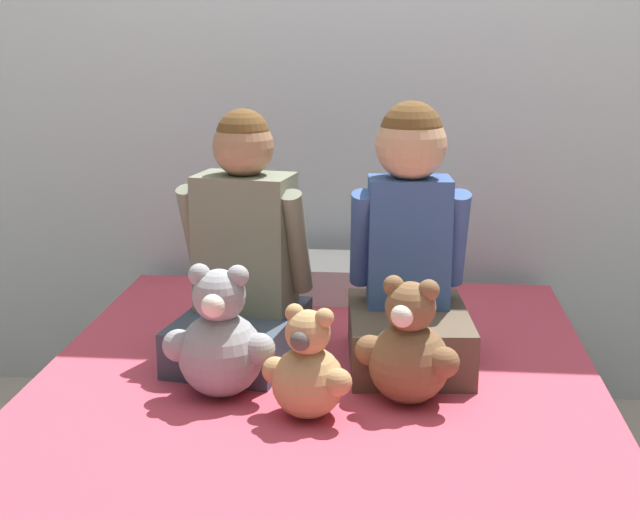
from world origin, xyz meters
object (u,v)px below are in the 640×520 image
(bed, at_px, (313,479))
(teddy_bear_between_children, at_px, (309,371))
(child_on_right, at_px, (409,259))
(pillow_at_headboard, at_px, (338,277))
(child_on_left, at_px, (243,260))
(teddy_bear_held_by_right_child, at_px, (409,350))
(teddy_bear_held_by_left_child, at_px, (220,341))

(bed, relative_size, teddy_bear_between_children, 7.63)
(child_on_right, bearing_deg, teddy_bear_between_children, -124.88)
(child_on_right, xyz_separation_m, pillow_at_headboard, (-0.22, 0.55, -0.21))
(child_on_left, relative_size, teddy_bear_held_by_right_child, 2.15)
(teddy_bear_between_children, relative_size, pillow_at_headboard, 0.46)
(teddy_bear_held_by_right_child, relative_size, teddy_bear_between_children, 1.16)
(teddy_bear_held_by_left_child, bearing_deg, bed, 6.41)
(child_on_right, height_order, teddy_bear_held_by_right_child, child_on_right)
(teddy_bear_held_by_left_child, relative_size, teddy_bear_between_children, 1.23)
(bed, relative_size, child_on_left, 3.06)
(bed, relative_size, teddy_bear_held_by_right_child, 6.58)
(child_on_left, distance_m, teddy_bear_between_children, 0.45)
(child_on_right, height_order, teddy_bear_between_children, child_on_right)
(teddy_bear_held_by_left_child, relative_size, teddy_bear_held_by_right_child, 1.06)
(teddy_bear_between_children, height_order, pillow_at_headboard, teddy_bear_between_children)
(child_on_right, bearing_deg, teddy_bear_held_by_right_child, -94.43)
(bed, height_order, teddy_bear_between_children, teddy_bear_between_children)
(child_on_right, distance_m, teddy_bear_held_by_left_child, 0.53)
(teddy_bear_held_by_left_child, distance_m, teddy_bear_between_children, 0.24)
(pillow_at_headboard, bearing_deg, child_on_right, -68.40)
(pillow_at_headboard, bearing_deg, teddy_bear_held_by_left_child, -104.56)
(child_on_left, xyz_separation_m, teddy_bear_held_by_left_child, (-0.01, -0.28, -0.12))
(child_on_right, height_order, pillow_at_headboard, child_on_right)
(bed, distance_m, teddy_bear_held_by_left_child, 0.41)
(child_on_left, relative_size, teddy_bear_between_children, 2.49)
(pillow_at_headboard, bearing_deg, teddy_bear_between_children, -89.82)
(bed, xyz_separation_m, teddy_bear_between_children, (0.00, -0.11, 0.32))
(bed, height_order, child_on_left, child_on_left)
(child_on_right, distance_m, pillow_at_headboard, 0.63)
(child_on_left, distance_m, child_on_right, 0.42)
(bed, height_order, teddy_bear_held_by_left_child, teddy_bear_held_by_left_child)
(teddy_bear_held_by_right_child, xyz_separation_m, teddy_bear_between_children, (-0.22, -0.10, -0.02))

